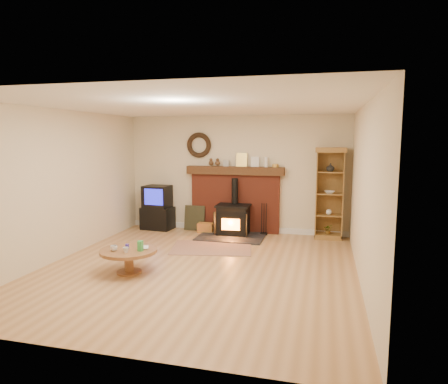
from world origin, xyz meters
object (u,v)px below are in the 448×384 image
(wood_stove, at_px, (233,221))
(coffee_table, at_px, (129,254))
(curio_cabinet, at_px, (329,193))
(tv_unit, at_px, (157,208))

(wood_stove, height_order, coffee_table, wood_stove)
(wood_stove, bearing_deg, coffee_table, -110.35)
(wood_stove, relative_size, curio_cabinet, 0.73)
(wood_stove, bearing_deg, curio_cabinet, 8.08)
(tv_unit, xyz_separation_m, coffee_table, (0.82, -2.98, -0.18))
(curio_cabinet, bearing_deg, tv_unit, -178.72)
(curio_cabinet, bearing_deg, wood_stove, -171.92)
(tv_unit, distance_m, curio_cabinet, 3.89)
(tv_unit, height_order, coffee_table, tv_unit)
(coffee_table, bearing_deg, tv_unit, 105.33)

